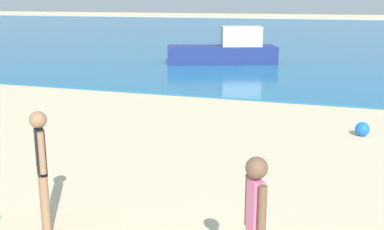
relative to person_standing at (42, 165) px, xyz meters
name	(u,v)px	position (x,y,z in m)	size (l,w,h in m)	color
water	(324,34)	(1.59, 39.32, -0.94)	(160.00, 60.00, 0.06)	#1E6B9E
person_standing	(42,165)	(0.00, 0.00, 0.00)	(0.29, 0.31, 1.71)	#936B4C
person_distant	(255,225)	(3.01, -0.75, -0.03)	(0.26, 0.32, 1.65)	brown
boat_near	(226,51)	(-1.85, 17.28, -0.30)	(5.47, 3.41, 1.77)	navy
beach_ball	(362,129)	(4.21, 6.31, -0.81)	(0.33, 0.33, 0.33)	blue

